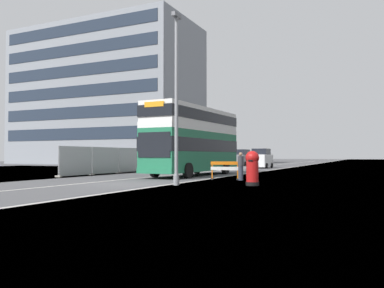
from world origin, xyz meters
name	(u,v)px	position (x,y,z in m)	size (l,w,h in m)	color
ground	(133,185)	(0.57, 0.07, -0.05)	(140.00, 280.00, 0.10)	#4C4C4F
double_decker_bus	(194,140)	(-0.24, 9.24, 2.60)	(3.04, 10.99, 4.89)	#1E6B47
lamppost_foreground	(176,104)	(2.94, 0.30, 4.02)	(0.29, 0.70, 8.51)	gray
red_pillar_postbox	(252,167)	(6.35, 1.77, 0.93)	(0.67, 0.67, 1.69)	black
roadworks_barrier	(225,168)	(3.55, 5.46, 0.69)	(1.73, 0.91, 1.10)	orange
construction_site_fence	(131,160)	(-7.45, 11.71, 1.03)	(0.44, 17.20, 2.15)	#A8AAAD
car_oncoming_near	(261,159)	(-0.18, 27.42, 1.05)	(2.01, 3.93, 2.23)	silver
car_receding_mid	(242,158)	(-5.62, 37.15, 1.08)	(1.95, 4.48, 2.30)	slate
bare_tree_far_verge_near	(180,151)	(-12.92, 31.91, 2.09)	(2.68, 3.01, 4.38)	#4C3D2D
bare_tree_far_verge_mid	(151,151)	(-16.65, 30.37, 2.07)	(2.79, 2.36, 4.14)	#4C3D2D
pedestrian_at_kerb	(241,166)	(4.59, 5.35, 0.83)	(0.34, 0.34, 1.65)	#2D3342
backdrop_office_block	(106,97)	(-30.82, 38.64, 11.63)	(31.53, 15.47, 23.25)	gray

